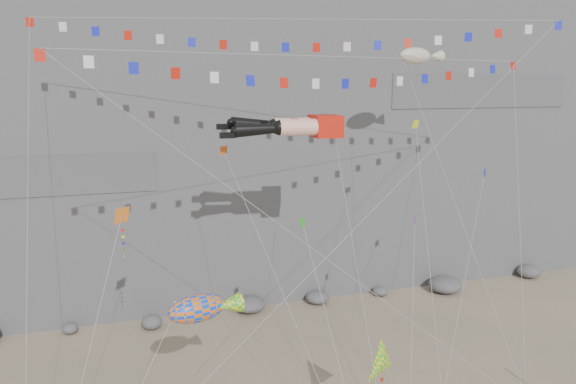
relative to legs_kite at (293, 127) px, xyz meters
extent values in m
cube|color=slate|center=(-0.32, 25.71, 8.89)|extent=(80.00, 28.00, 50.00)
cube|color=red|center=(2.05, -0.08, 0.01)|extent=(1.73, 2.31, 1.32)
cylinder|color=#FFB59F|center=(0.09, -0.65, 0.01)|extent=(2.28, 1.08, 0.97)
sphere|color=black|center=(-1.02, -0.60, 0.01)|extent=(0.89, 0.89, 0.89)
cone|color=black|center=(-2.34, -0.54, -0.07)|extent=(2.70, 0.93, 0.91)
cube|color=black|center=(-4.12, -0.46, -0.37)|extent=(0.88, 0.43, 0.32)
cylinder|color=#FFB59F|center=(0.15, 0.67, 0.01)|extent=(2.28, 1.08, 0.97)
sphere|color=black|center=(-0.96, 0.72, 0.01)|extent=(0.89, 0.89, 0.89)
cone|color=black|center=(-2.28, 0.78, 0.14)|extent=(2.72, 0.93, 0.98)
cube|color=black|center=(-4.06, 0.86, 0.04)|extent=(0.88, 0.43, 0.32)
cylinder|color=gray|center=(1.13, -7.16, -8.02)|extent=(0.03, 0.03, 21.50)
cylinder|color=gray|center=(-6.85, -4.84, -4.82)|extent=(0.03, 0.03, 30.10)
cylinder|color=gray|center=(6.62, -5.29, -6.02)|extent=(0.03, 0.03, 23.27)
cylinder|color=gray|center=(-12.09, -6.14, -10.07)|extent=(0.03, 0.03, 14.10)
cylinder|color=gray|center=(10.62, -2.98, -5.81)|extent=(0.03, 0.03, 24.19)
cylinder|color=gray|center=(-2.15, -5.56, -8.73)|extent=(0.03, 0.03, 20.05)
cylinder|color=gray|center=(4.41, -7.27, -10.90)|extent=(0.03, 0.03, 15.34)
cylinder|color=gray|center=(-0.76, -9.37, -10.41)|extent=(0.03, 0.03, 14.84)
cylinder|color=gray|center=(6.24, -5.87, -8.09)|extent=(0.03, 0.03, 21.89)
cylinder|color=gray|center=(7.63, -6.87, -9.53)|extent=(0.03, 0.03, 18.00)
camera|label=1|loc=(-10.36, -32.19, 2.55)|focal=35.00mm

